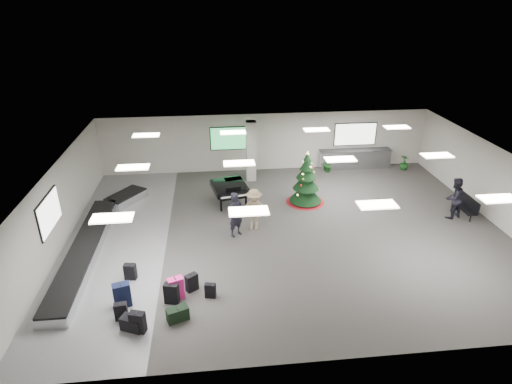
{
  "coord_description": "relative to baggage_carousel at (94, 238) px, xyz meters",
  "views": [
    {
      "loc": [
        -3.01,
        -15.33,
        9.1
      ],
      "look_at": [
        -1.24,
        1.0,
        1.41
      ],
      "focal_mm": 30.0,
      "sensor_mm": 36.0,
      "label": 1
    }
  ],
  "objects": [
    {
      "name": "navy_suitcase",
      "position": [
        1.78,
        -4.0,
        0.2
      ],
      "size": [
        0.6,
        0.45,
        0.85
      ],
      "rotation": [
        0.0,
        0.0,
        0.28
      ],
      "color": "black",
      "rests_on": "ground"
    },
    {
      "name": "suitcase_7",
      "position": [
        4.56,
        -3.87,
        0.04
      ],
      "size": [
        0.39,
        0.26,
        0.53
      ],
      "rotation": [
        0.0,
        0.0,
        -0.21
      ],
      "color": "black",
      "rests_on": "ground"
    },
    {
      "name": "potted_plant_left",
      "position": [
        11.23,
        6.29,
        0.23
      ],
      "size": [
        0.62,
        0.59,
        0.88
      ],
      "primitive_type": "imported",
      "rotation": [
        0.0,
        0.0,
        0.55
      ],
      "color": "#123A16",
      "rests_on": "ground"
    },
    {
      "name": "baggage_carousel",
      "position": [
        0.0,
        0.0,
        0.0
      ],
      "size": [
        2.28,
        9.71,
        0.43
      ],
      "color": "silver",
      "rests_on": "ground"
    },
    {
      "name": "room_envelope",
      "position": [
        7.46,
        0.75,
        2.12
      ],
      "size": [
        18.02,
        14.02,
        3.21
      ],
      "color": "#B7B3A7",
      "rests_on": "ground"
    },
    {
      "name": "suitcase_3",
      "position": [
        3.95,
        -3.43,
        0.1
      ],
      "size": [
        0.47,
        0.42,
        0.64
      ],
      "rotation": [
        0.0,
        0.0,
        0.6
      ],
      "color": "black",
      "rests_on": "ground"
    },
    {
      "name": "bench",
      "position": [
        16.01,
        0.59,
        0.29
      ],
      "size": [
        0.5,
        1.41,
        0.89
      ],
      "rotation": [
        0.0,
        0.0,
        -0.02
      ],
      "color": "black",
      "rests_on": "ground"
    },
    {
      "name": "black_duffel",
      "position": [
        2.24,
        -5.11,
        0.0
      ],
      "size": [
        0.75,
        0.6,
        0.46
      ],
      "rotation": [
        0.0,
        0.0,
        -0.41
      ],
      "color": "black",
      "rests_on": "ground"
    },
    {
      "name": "suitcase_8",
      "position": [
        1.81,
        -2.58,
        0.08
      ],
      "size": [
        0.44,
        0.3,
        0.61
      ],
      "rotation": [
        0.0,
        0.0,
        -0.18
      ],
      "color": "black",
      "rests_on": "ground"
    },
    {
      "name": "pink_suitcase",
      "position": [
        3.46,
        -3.82,
        0.18
      ],
      "size": [
        0.57,
        0.44,
        0.8
      ],
      "rotation": [
        0.0,
        0.0,
        0.36
      ],
      "color": "#EC1E7F",
      "rests_on": "ground"
    },
    {
      "name": "green_duffel",
      "position": [
        3.56,
        -4.85,
        0.01
      ],
      "size": [
        0.73,
        0.54,
        0.46
      ],
      "rotation": [
        0.0,
        0.0,
        0.36
      ],
      "color": "black",
      "rests_on": "ground"
    },
    {
      "name": "suitcase_5",
      "position": [
        1.85,
        -4.63,
        0.08
      ],
      "size": [
        0.41,
        0.25,
        0.6
      ],
      "rotation": [
        0.0,
        0.0,
        0.11
      ],
      "color": "black",
      "rests_on": "ground"
    },
    {
      "name": "traveler_b",
      "position": [
        6.45,
        0.46,
        0.7
      ],
      "size": [
        1.29,
        0.91,
        1.82
      ],
      "primitive_type": "imported",
      "rotation": [
        0.0,
        0.0,
        -0.22
      ],
      "color": "#957D5C",
      "rests_on": "ground"
    },
    {
      "name": "traveler_bench",
      "position": [
        15.25,
        0.51,
        0.73
      ],
      "size": [
        1.1,
        0.97,
        1.88
      ],
      "primitive_type": "imported",
      "rotation": [
        0.0,
        0.0,
        3.47
      ],
      "color": "black",
      "rests_on": "ground"
    },
    {
      "name": "service_counter",
      "position": [
        12.84,
        6.73,
        0.33
      ],
      "size": [
        4.05,
        0.65,
        1.08
      ],
      "color": "silver",
      "rests_on": "ground"
    },
    {
      "name": "christmas_tree",
      "position": [
        9.14,
        2.71,
        0.68
      ],
      "size": [
        1.83,
        1.83,
        2.61
      ],
      "color": "maroon",
      "rests_on": "ground"
    },
    {
      "name": "suitcase_0",
      "position": [
        2.43,
        -5.23,
        0.13
      ],
      "size": [
        0.5,
        0.36,
        0.71
      ],
      "rotation": [
        0.0,
        0.0,
        -0.29
      ],
      "color": "black",
      "rests_on": "ground"
    },
    {
      "name": "grand_piano",
      "position": [
        5.58,
        2.93,
        0.58
      ],
      "size": [
        1.84,
        2.2,
        1.12
      ],
      "rotation": [
        0.0,
        0.0,
        0.2
      ],
      "color": "black",
      "rests_on": "ground"
    },
    {
      "name": "ground",
      "position": [
        7.84,
        0.08,
        -0.21
      ],
      "size": [
        18.0,
        18.0,
        0.0
      ],
      "primitive_type": "plane",
      "color": "#3D3A37",
      "rests_on": "ground"
    },
    {
      "name": "suitcase_1",
      "position": [
        3.33,
        -4.01,
        0.14
      ],
      "size": [
        0.5,
        0.35,
        0.73
      ],
      "rotation": [
        0.0,
        0.0,
        -0.25
      ],
      "color": "black",
      "rests_on": "ground"
    },
    {
      "name": "traveler_a",
      "position": [
        5.67,
        -0.0,
        0.74
      ],
      "size": [
        0.83,
        0.79,
        1.91
      ],
      "primitive_type": "imported",
      "rotation": [
        0.0,
        0.0,
        0.68
      ],
      "color": "black",
      "rests_on": "ground"
    },
    {
      "name": "potted_plant_right",
      "position": [
        15.56,
        6.18,
        0.21
      ],
      "size": [
        0.67,
        0.67,
        0.85
      ],
      "primitive_type": "imported",
      "rotation": [
        0.0,
        0.0,
        2.3
      ],
      "color": "#123A16",
      "rests_on": "ground"
    }
  ]
}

